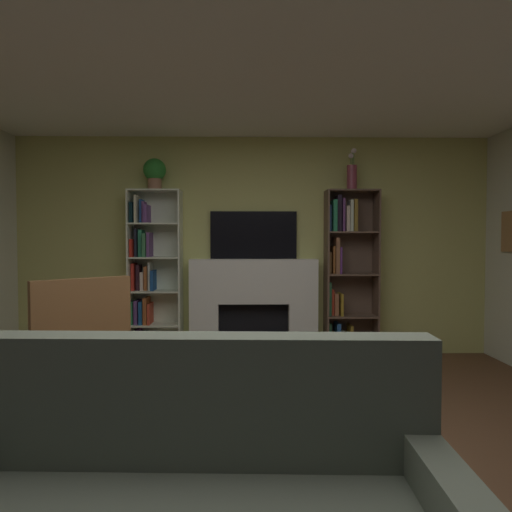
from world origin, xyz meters
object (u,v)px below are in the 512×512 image
(bookshelf_left, at_px, (150,278))
(potted_plant, at_px, (155,172))
(fireplace, at_px, (254,305))
(tv, at_px, (254,235))
(bookshelf_right, at_px, (345,274))
(vase_with_flowers, at_px, (352,175))
(armchair, at_px, (73,351))

(bookshelf_left, xyz_separation_m, potted_plant, (0.07, -0.04, 1.20))
(fireplace, bearing_deg, tv, 90.00)
(potted_plant, bearing_deg, bookshelf_left, 148.18)
(bookshelf_right, height_order, vase_with_flowers, vase_with_flowers)
(fireplace, distance_m, potted_plant, 1.88)
(bookshelf_left, height_order, vase_with_flowers, vase_with_flowers)
(fireplace, distance_m, armchair, 2.31)
(fireplace, distance_m, vase_with_flowers, 1.86)
(bookshelf_right, height_order, potted_plant, potted_plant)
(bookshelf_left, relative_size, bookshelf_right, 1.00)
(vase_with_flowers, bearing_deg, bookshelf_right, 149.42)
(bookshelf_left, distance_m, potted_plant, 1.20)
(potted_plant, bearing_deg, tv, 6.15)
(armchair, bearing_deg, tv, 55.73)
(armchair, bearing_deg, bookshelf_right, 38.26)
(vase_with_flowers, bearing_deg, bookshelf_left, 178.94)
(bookshelf_left, xyz_separation_m, armchair, (-0.16, -1.89, -0.38))
(fireplace, xyz_separation_m, bookshelf_right, (1.05, 0.00, 0.35))
(vase_with_flowers, bearing_deg, fireplace, 178.13)
(bookshelf_right, xyz_separation_m, vase_with_flowers, (0.07, -0.04, 1.13))
(potted_plant, bearing_deg, bookshelf_right, 1.03)
(tv, height_order, armchair, tv)
(tv, xyz_separation_m, bookshelf_left, (-1.18, -0.08, -0.49))
(fireplace, relative_size, bookshelf_left, 0.82)
(potted_plant, xyz_separation_m, armchair, (-0.22, -1.84, -1.57))
(potted_plant, xyz_separation_m, vase_with_flowers, (2.23, 0.00, -0.03))
(bookshelf_left, distance_m, vase_with_flowers, 2.58)
(potted_plant, distance_m, armchair, 2.43)
(fireplace, xyz_separation_m, potted_plant, (-1.11, -0.04, 1.51))
(potted_plant, relative_size, armchair, 0.33)
(vase_with_flowers, relative_size, armchair, 0.44)
(bookshelf_left, bearing_deg, fireplace, -0.29)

